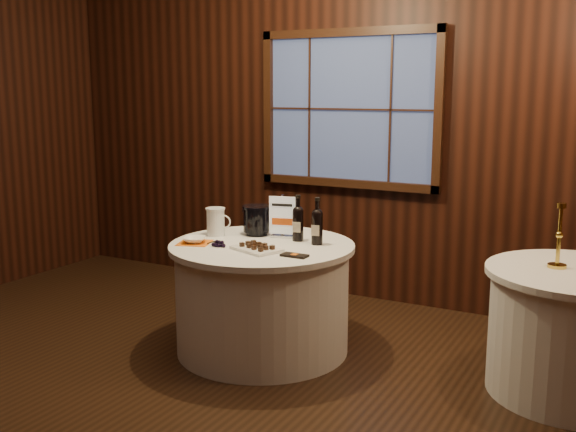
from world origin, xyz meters
The scene contains 15 objects.
ground centered at (0.00, 0.00, 0.00)m, with size 6.00×6.00×0.00m, color black.
back_wall centered at (0.00, 2.48, 1.54)m, with size 6.00×0.10×3.00m.
main_table centered at (0.00, 1.00, 0.39)m, with size 1.28×1.28×0.77m.
side_table centered at (2.00, 1.30, 0.39)m, with size 1.08×1.08×0.77m.
sign_stand centered at (0.02, 1.24, 0.88)m, with size 0.19×0.13×0.31m.
port_bottle_left centered at (0.17, 1.20, 0.91)m, with size 0.08×0.09×0.32m.
port_bottle_right centered at (0.34, 1.16, 0.91)m, with size 0.08×0.08×0.33m.
ice_bucket centered at (-0.18, 1.23, 0.88)m, with size 0.21×0.21×0.21m.
chocolate_plate centered at (0.07, 0.81, 0.79)m, with size 0.38×0.31×0.05m.
chocolate_box centered at (0.37, 0.79, 0.78)m, with size 0.17×0.09×0.01m, color black.
grape_bunch centered at (-0.21, 0.79, 0.79)m, with size 0.17×0.08×0.04m.
glass_pitcher centered at (-0.43, 1.06, 0.87)m, with size 0.19×0.14×0.20m.
orange_napkin centered at (-0.42, 0.79, 0.77)m, with size 0.22×0.22×0.00m, color orange.
cracker_bowl centered at (-0.42, 0.79, 0.79)m, with size 0.16×0.16×0.04m, color white.
brass_candlestick centered at (1.87, 1.30, 0.91)m, with size 0.11×0.11×0.39m.
Camera 1 is at (2.33, -2.88, 1.82)m, focal length 42.00 mm.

